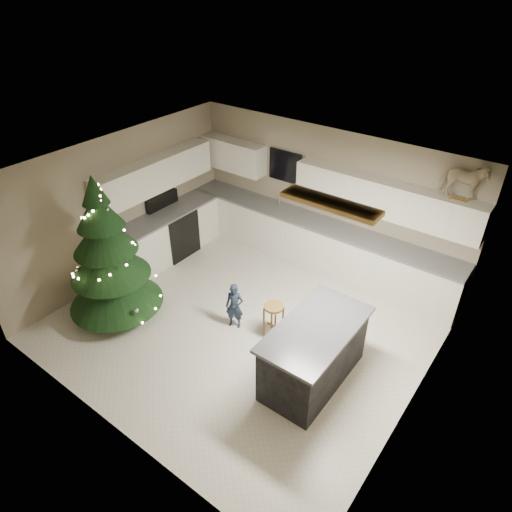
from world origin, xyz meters
name	(u,v)px	position (x,y,z in m)	size (l,w,h in m)	color
ground_plane	(243,324)	(0.00, 0.00, 0.00)	(5.50, 5.50, 0.00)	beige
room_shell	(243,232)	(0.02, 0.00, 1.75)	(5.52, 5.02, 2.61)	tan
cabinetry	(259,227)	(-0.91, 1.65, 0.76)	(5.50, 3.20, 2.00)	silver
island	(314,353)	(1.47, -0.29, 0.48)	(0.90, 1.70, 0.95)	black
bar_stool	(274,313)	(0.52, 0.10, 0.44)	(0.30, 0.30, 0.58)	olive
christmas_tree	(109,262)	(-1.85, -1.01, 1.02)	(1.56, 1.50, 2.49)	#3F2816
toddler	(235,306)	(-0.09, -0.09, 0.40)	(0.29, 0.19, 0.80)	black
rocking_horse	(463,181)	(2.26, 2.33, 2.30)	(0.71, 0.43, 0.58)	olive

